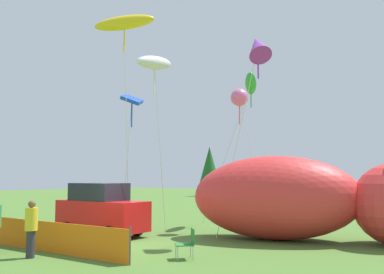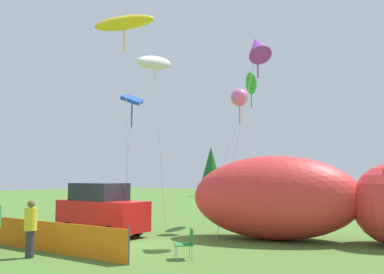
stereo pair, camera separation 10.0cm
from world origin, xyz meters
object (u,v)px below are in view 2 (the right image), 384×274
object	(u,v)px
parked_car	(101,210)
inflatable_cat	(301,201)
kite_white_ghost	(154,63)
folding_chair	(187,241)
kite_yellow_hero	(124,24)
kite_purple_delta	(257,47)
kite_green_fish	(251,84)
kite_pink_octopus	(240,98)
kite_blue_box	(132,102)
spectator_in_red_shirt	(31,226)

from	to	relation	value
parked_car	inflatable_cat	world-z (taller)	inflatable_cat
parked_car	kite_white_ghost	xyz separation A→B (m)	(1.91, 1.19, 6.40)
folding_chair	kite_yellow_hero	xyz separation A→B (m)	(-4.94, 2.09, 8.57)
kite_purple_delta	kite_yellow_hero	world-z (taller)	kite_yellow_hero
kite_purple_delta	kite_green_fish	xyz separation A→B (m)	(-2.98, 5.01, -0.23)
folding_chair	kite_white_ghost	xyz separation A→B (m)	(-4.20, 3.22, 6.94)
kite_pink_octopus	kite_green_fish	size ratio (longest dim) A/B	0.83
parked_car	kite_pink_octopus	bearing A→B (deg)	51.09
parked_car	kite_green_fish	bearing A→B (deg)	65.42
kite_white_ghost	kite_pink_octopus	bearing A→B (deg)	61.45
folding_chair	kite_blue_box	bearing A→B (deg)	-76.36
kite_white_ghost	kite_purple_delta	bearing A→B (deg)	15.79
parked_car	spectator_in_red_shirt	bearing A→B (deg)	-67.18
kite_purple_delta	kite_pink_octopus	size ratio (longest dim) A/B	1.26
kite_blue_box	kite_yellow_hero	bearing A→B (deg)	-58.31
folding_chair	kite_white_ghost	world-z (taller)	kite_white_ghost
kite_purple_delta	folding_chair	bearing A→B (deg)	-92.72
kite_green_fish	folding_chair	bearing A→B (deg)	-73.73
kite_white_ghost	kite_yellow_hero	world-z (taller)	kite_yellow_hero
kite_yellow_hero	kite_blue_box	distance (m)	3.56
kite_blue_box	folding_chair	bearing A→B (deg)	-31.23
spectator_in_red_shirt	kite_purple_delta	world-z (taller)	kite_purple_delta
kite_white_ghost	kite_pink_octopus	world-z (taller)	kite_white_ghost
spectator_in_red_shirt	kite_pink_octopus	size ratio (longest dim) A/B	0.26
folding_chair	inflatable_cat	xyz separation A→B (m)	(1.47, 5.57, 1.01)
folding_chair	kite_white_ghost	bearing A→B (deg)	-82.61
kite_purple_delta	kite_pink_octopus	xyz separation A→B (m)	(-2.32, 2.59, -1.42)
kite_pink_octopus	kite_green_fish	xyz separation A→B (m)	(-0.66, 2.42, 1.19)
parked_car	kite_white_ghost	distance (m)	6.78
parked_car	kite_green_fish	world-z (taller)	kite_green_fish
kite_yellow_hero	kite_green_fish	distance (m)	7.87
folding_chair	kite_pink_octopus	distance (m)	9.35
parked_car	kite_blue_box	distance (m)	5.14
spectator_in_red_shirt	kite_blue_box	size ratio (longest dim) A/B	0.27
spectator_in_red_shirt	parked_car	bearing A→B (deg)	113.21
kite_white_ghost	kite_green_fish	size ratio (longest dim) A/B	0.98
kite_white_ghost	kite_green_fish	distance (m)	6.42
spectator_in_red_shirt	kite_yellow_hero	distance (m)	9.48
inflatable_cat	spectator_in_red_shirt	distance (m)	9.98
kite_purple_delta	kite_pink_octopus	distance (m)	3.76
kite_yellow_hero	kite_green_fish	xyz separation A→B (m)	(2.18, 7.39, -1.63)
folding_chair	kite_blue_box	xyz separation A→B (m)	(-5.84, 3.54, 5.44)
folding_chair	kite_purple_delta	world-z (taller)	kite_purple_delta
spectator_in_red_shirt	kite_pink_octopus	world-z (taller)	kite_pink_octopus
inflatable_cat	kite_pink_octopus	distance (m)	6.12
kite_pink_octopus	kite_yellow_hero	distance (m)	6.38
parked_car	kite_green_fish	distance (m)	10.37
spectator_in_red_shirt	kite_blue_box	distance (m)	8.20
kite_pink_octopus	kite_yellow_hero	size ratio (longest dim) A/B	0.70
parked_car	kite_yellow_hero	world-z (taller)	kite_yellow_hero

